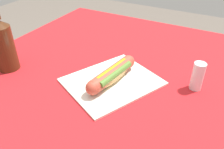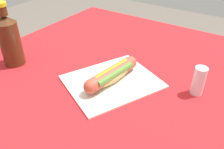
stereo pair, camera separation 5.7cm
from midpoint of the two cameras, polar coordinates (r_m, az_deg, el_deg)
The scene contains 5 objects.
dining_table at distance 0.82m, azimuth 0.38°, elevation -8.44°, with size 1.14×0.99×0.73m.
paper_wrapper at distance 0.74m, azimuth 2.20°, elevation -1.80°, with size 0.27×0.23×0.01m, color silver.
hot_dog at distance 0.72m, azimuth 2.31°, elevation 0.03°, with size 0.22×0.08×0.05m.
soda_bottle at distance 0.85m, azimuth -22.16°, elevation 7.99°, with size 0.07×0.07×0.22m.
salt_shaker at distance 0.72m, azimuth 22.63°, elevation -1.52°, with size 0.04×0.04×0.09m, color silver.
Camera 2 is at (0.49, 0.36, 1.16)m, focal length 37.26 mm.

